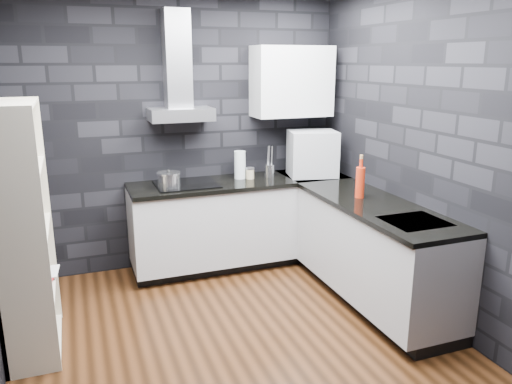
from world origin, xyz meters
TOP-DOWN VIEW (x-y plane):
  - ground at (0.00, 0.00)m, footprint 3.20×3.20m
  - wall_back at (0.00, 1.62)m, footprint 3.20×0.05m
  - wall_front at (0.00, -1.62)m, footprint 3.20×0.05m
  - wall_right at (1.62, 0.00)m, footprint 0.05×3.20m
  - toekick_back at (0.50, 1.34)m, footprint 2.18×0.50m
  - toekick_right at (1.34, 0.10)m, footprint 0.50×1.78m
  - counter_back_cab at (0.50, 1.30)m, footprint 2.20×0.60m
  - counter_right_cab at (1.30, 0.10)m, footprint 0.60×1.80m
  - counter_back_top at (0.50, 1.29)m, footprint 2.20×0.62m
  - counter_right_top at (1.29, 0.10)m, footprint 0.62×1.80m
  - counter_corner_top at (1.30, 1.30)m, footprint 0.62×0.62m
  - hood_body at (-0.05, 1.43)m, footprint 0.60×0.34m
  - hood_chimney at (-0.05, 1.50)m, footprint 0.24×0.20m
  - upper_cabinet at (1.10, 1.43)m, footprint 0.80×0.35m
  - cooktop at (-0.05, 1.30)m, footprint 0.58×0.50m
  - sink_rim at (1.30, -0.40)m, footprint 0.44×0.40m
  - pot at (-0.23, 1.22)m, footprint 0.26×0.26m
  - glass_vase at (0.52, 1.37)m, footprint 0.15×0.15m
  - storage_jar at (0.61, 1.32)m, footprint 0.09×0.09m
  - utensil_crock at (0.83, 1.33)m, footprint 0.12×0.12m
  - appliance_garage at (1.26, 1.23)m, footprint 0.55×0.47m
  - red_bottle at (1.26, 0.31)m, footprint 0.08×0.08m
  - bookshelf at (-1.42, 0.36)m, footprint 0.59×0.87m
  - fruit_bowl at (-1.42, 0.22)m, footprint 0.29×0.29m
  - book_red at (-1.42, 0.51)m, footprint 0.16×0.05m
  - book_second at (-1.41, 0.58)m, footprint 0.18×0.03m

SIDE VIEW (x-z plane):
  - ground at x=0.00m, z-range 0.00..0.00m
  - toekick_back at x=0.50m, z-range 0.00..0.10m
  - toekick_right at x=1.34m, z-range 0.00..0.10m
  - counter_back_cab at x=0.50m, z-range 0.10..0.86m
  - counter_right_cab at x=1.30m, z-range 0.10..0.86m
  - book_red at x=-1.42m, z-range 0.46..0.68m
  - book_second at x=-1.41m, z-range 0.47..0.72m
  - counter_back_top at x=0.50m, z-range 0.86..0.90m
  - counter_right_top at x=1.29m, z-range 0.86..0.90m
  - counter_corner_top at x=1.30m, z-range 0.86..0.90m
  - sink_rim at x=1.30m, z-range 0.89..0.90m
  - bookshelf at x=-1.42m, z-range 0.00..1.80m
  - cooktop at x=-0.05m, z-range 0.90..0.91m
  - fruit_bowl at x=-1.42m, z-range 0.91..0.97m
  - storage_jar at x=0.61m, z-range 0.90..1.00m
  - utensil_crock at x=0.83m, z-range 0.90..1.03m
  - pot at x=-0.23m, z-range 0.91..1.04m
  - red_bottle at x=1.26m, z-range 0.90..1.17m
  - glass_vase at x=0.52m, z-range 0.90..1.18m
  - appliance_garage at x=1.26m, z-range 0.89..1.36m
  - wall_back at x=0.00m, z-range 0.00..2.70m
  - wall_front at x=0.00m, z-range 0.00..2.70m
  - wall_right at x=1.62m, z-range 0.00..2.70m
  - hood_body at x=-0.05m, z-range 1.50..1.62m
  - upper_cabinet at x=1.10m, z-range 1.50..2.20m
  - hood_chimney at x=-0.05m, z-range 1.62..2.52m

